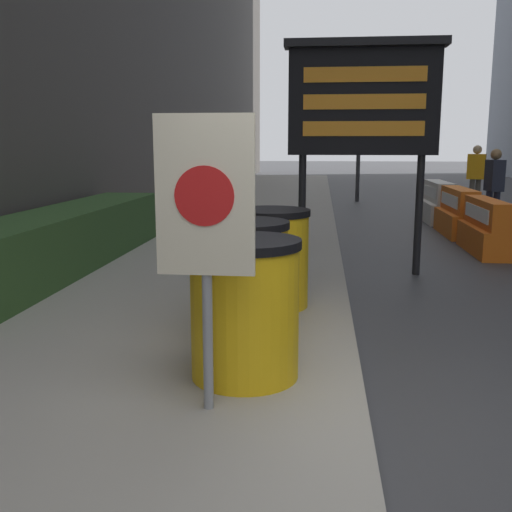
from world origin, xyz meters
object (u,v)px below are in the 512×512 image
at_px(warning_sign, 205,216).
at_px(message_board, 363,102).
at_px(jersey_barrier_white, 438,204).
at_px(barrel_drum_back, 271,258).
at_px(barrel_drum_middle, 243,278).
at_px(jersey_barrier_orange_near, 458,214).
at_px(barrel_drum_foreground, 245,308).
at_px(pedestrian_worker, 476,172).
at_px(pedestrian_passerby, 494,182).
at_px(traffic_light_near_curb, 361,90).
at_px(jersey_barrier_orange_far, 486,229).

relative_size(warning_sign, message_board, 0.57).
relative_size(warning_sign, jersey_barrier_white, 0.91).
bearing_deg(barrel_drum_back, message_board, 66.99).
xyz_separation_m(barrel_drum_middle, jersey_barrier_orange_near, (3.28, 7.05, -0.24)).
relative_size(barrel_drum_foreground, pedestrian_worker, 0.56).
xyz_separation_m(message_board, pedestrian_passerby, (2.97, 4.55, -1.30)).
height_order(jersey_barrier_white, pedestrian_worker, pedestrian_worker).
height_order(barrel_drum_middle, traffic_light_near_curb, traffic_light_near_curb).
bearing_deg(barrel_drum_foreground, jersey_barrier_white, 72.63).
distance_m(barrel_drum_middle, jersey_barrier_orange_far, 6.04).
bearing_deg(jersey_barrier_orange_near, barrel_drum_back, -117.07).
height_order(jersey_barrier_orange_near, traffic_light_near_curb, traffic_light_near_curb).
xyz_separation_m(jersey_barrier_orange_far, pedestrian_worker, (1.41, 6.56, 0.62)).
relative_size(jersey_barrier_orange_far, jersey_barrier_white, 0.91).
relative_size(barrel_drum_back, traffic_light_near_curb, 0.21).
height_order(barrel_drum_middle, message_board, message_board).
relative_size(barrel_drum_back, pedestrian_passerby, 0.58).
bearing_deg(message_board, jersey_barrier_orange_near, 60.53).
distance_m(message_board, traffic_light_near_curb, 10.51).
height_order(barrel_drum_foreground, jersey_barrier_white, barrel_drum_foreground).
xyz_separation_m(jersey_barrier_orange_far, jersey_barrier_orange_near, (-0.00, 1.98, 0.01)).
bearing_deg(barrel_drum_middle, jersey_barrier_white, 70.28).
bearing_deg(barrel_drum_back, pedestrian_passerby, 60.10).
bearing_deg(warning_sign, traffic_light_near_curb, 83.36).
bearing_deg(jersey_barrier_white, pedestrian_worker, 60.33).
height_order(barrel_drum_back, jersey_barrier_orange_near, barrel_drum_back).
distance_m(barrel_drum_foreground, jersey_barrier_white, 10.56).
distance_m(barrel_drum_back, pedestrian_worker, 11.63).
bearing_deg(pedestrian_passerby, jersey_barrier_orange_far, -24.22).
bearing_deg(barrel_drum_back, barrel_drum_foreground, -90.71).
bearing_deg(warning_sign, pedestrian_passerby, 65.98).
relative_size(warning_sign, jersey_barrier_orange_near, 0.98).
bearing_deg(traffic_light_near_curb, barrel_drum_foreground, -96.29).
distance_m(barrel_drum_back, jersey_barrier_orange_near, 6.88).
xyz_separation_m(message_board, jersey_barrier_orange_near, (2.13, 3.77, -1.87)).
distance_m(warning_sign, traffic_light_near_curb, 15.42).
relative_size(jersey_barrier_orange_far, pedestrian_passerby, 1.07).
distance_m(barrel_drum_foreground, barrel_drum_back, 1.85).
height_order(jersey_barrier_orange_far, pedestrian_worker, pedestrian_worker).
relative_size(barrel_drum_back, jersey_barrier_orange_far, 0.55).
height_order(barrel_drum_foreground, pedestrian_passerby, pedestrian_passerby).
bearing_deg(jersey_barrier_orange_near, jersey_barrier_orange_far, -90.00).
bearing_deg(warning_sign, pedestrian_worker, 70.20).
xyz_separation_m(jersey_barrier_white, pedestrian_worker, (1.41, 2.48, 0.61)).
height_order(warning_sign, jersey_barrier_white, warning_sign).
bearing_deg(message_board, pedestrian_worker, 67.02).
relative_size(warning_sign, jersey_barrier_orange_far, 1.00).
distance_m(barrel_drum_foreground, pedestrian_worker, 13.36).
bearing_deg(message_board, jersey_barrier_orange_far, 39.96).
distance_m(barrel_drum_back, jersey_barrier_white, 8.80).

